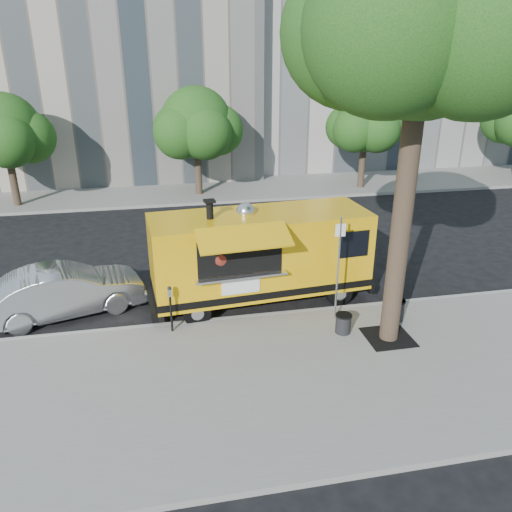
{
  "coord_description": "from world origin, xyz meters",
  "views": [
    {
      "loc": [
        -3.05,
        -13.31,
        7.16
      ],
      "look_at": [
        -0.42,
        0.0,
        1.6
      ],
      "focal_mm": 35.0,
      "sensor_mm": 36.0,
      "label": 1
    }
  ],
  "objects_px": {
    "far_tree_a": "(4,130)",
    "trash_bin_right": "(396,309)",
    "trash_bin_left": "(343,323)",
    "food_truck": "(259,255)",
    "parking_meter": "(170,304)",
    "sign_post": "(338,263)",
    "far_tree_b": "(196,123)",
    "far_tree_c": "(365,121)",
    "sedan": "(66,291)",
    "street_tree": "(427,7)"
  },
  "relations": [
    {
      "from": "far_tree_c",
      "to": "trash_bin_left",
      "type": "relative_size",
      "value": 9.71
    },
    {
      "from": "far_tree_b",
      "to": "trash_bin_right",
      "type": "distance_m",
      "value": 15.58
    },
    {
      "from": "far_tree_a",
      "to": "sign_post",
      "type": "bearing_deg",
      "value": -50.17
    },
    {
      "from": "far_tree_a",
      "to": "trash_bin_left",
      "type": "distance_m",
      "value": 18.9
    },
    {
      "from": "far_tree_b",
      "to": "food_truck",
      "type": "bearing_deg",
      "value": -86.72
    },
    {
      "from": "food_truck",
      "to": "sedan",
      "type": "xyz_separation_m",
      "value": [
        -5.67,
        0.34,
        -0.83
      ]
    },
    {
      "from": "far_tree_b",
      "to": "sedan",
      "type": "bearing_deg",
      "value": -112.11
    },
    {
      "from": "far_tree_c",
      "to": "parking_meter",
      "type": "bearing_deg",
      "value": -128.66
    },
    {
      "from": "trash_bin_right",
      "to": "far_tree_a",
      "type": "bearing_deg",
      "value": 132.86
    },
    {
      "from": "parking_meter",
      "to": "food_truck",
      "type": "xyz_separation_m",
      "value": [
        2.72,
        1.52,
        0.58
      ]
    },
    {
      "from": "far_tree_c",
      "to": "sedan",
      "type": "xyz_separation_m",
      "value": [
        -13.95,
        -11.89,
        -2.98
      ]
    },
    {
      "from": "street_tree",
      "to": "far_tree_c",
      "type": "relative_size",
      "value": 1.97
    },
    {
      "from": "sign_post",
      "to": "sedan",
      "type": "relative_size",
      "value": 0.67
    },
    {
      "from": "parking_meter",
      "to": "sign_post",
      "type": "bearing_deg",
      "value": -2.52
    },
    {
      "from": "far_tree_a",
      "to": "far_tree_b",
      "type": "xyz_separation_m",
      "value": [
        9.0,
        0.4,
        0.06
      ]
    },
    {
      "from": "street_tree",
      "to": "sign_post",
      "type": "distance_m",
      "value": 6.38
    },
    {
      "from": "sign_post",
      "to": "sedan",
      "type": "xyz_separation_m",
      "value": [
        -7.5,
        2.06,
        -1.12
      ]
    },
    {
      "from": "far_tree_b",
      "to": "trash_bin_right",
      "type": "bearing_deg",
      "value": -73.98
    },
    {
      "from": "parking_meter",
      "to": "trash_bin_right",
      "type": "relative_size",
      "value": 2.21
    },
    {
      "from": "far_tree_a",
      "to": "trash_bin_left",
      "type": "xyz_separation_m",
      "value": [
        11.51,
        -14.61,
        -3.34
      ]
    },
    {
      "from": "far_tree_a",
      "to": "trash_bin_right",
      "type": "distance_m",
      "value": 19.68
    },
    {
      "from": "far_tree_b",
      "to": "parking_meter",
      "type": "distance_m",
      "value": 14.48
    },
    {
      "from": "parking_meter",
      "to": "far_tree_a",
      "type": "bearing_deg",
      "value": 117.15
    },
    {
      "from": "trash_bin_left",
      "to": "sign_post",
      "type": "bearing_deg",
      "value": 86.85
    },
    {
      "from": "sedan",
      "to": "trash_bin_right",
      "type": "xyz_separation_m",
      "value": [
        9.15,
        -2.43,
        -0.26
      ]
    },
    {
      "from": "parking_meter",
      "to": "trash_bin_left",
      "type": "height_order",
      "value": "parking_meter"
    },
    {
      "from": "far_tree_b",
      "to": "trash_bin_left",
      "type": "xyz_separation_m",
      "value": [
        2.51,
        -15.01,
        -3.39
      ]
    },
    {
      "from": "sign_post",
      "to": "trash_bin_left",
      "type": "bearing_deg",
      "value": -93.15
    },
    {
      "from": "food_truck",
      "to": "trash_bin_right",
      "type": "height_order",
      "value": "food_truck"
    },
    {
      "from": "parking_meter",
      "to": "food_truck",
      "type": "height_order",
      "value": "food_truck"
    },
    {
      "from": "far_tree_c",
      "to": "trash_bin_left",
      "type": "height_order",
      "value": "far_tree_c"
    },
    {
      "from": "far_tree_b",
      "to": "food_truck",
      "type": "xyz_separation_m",
      "value": [
        0.72,
        -12.53,
        -2.27
      ]
    },
    {
      "from": "trash_bin_left",
      "to": "trash_bin_right",
      "type": "distance_m",
      "value": 1.74
    },
    {
      "from": "food_truck",
      "to": "far_tree_a",
      "type": "bearing_deg",
      "value": 123.89
    },
    {
      "from": "street_tree",
      "to": "far_tree_c",
      "type": "bearing_deg",
      "value": 70.44
    },
    {
      "from": "far_tree_a",
      "to": "trash_bin_left",
      "type": "height_order",
      "value": "far_tree_a"
    },
    {
      "from": "food_truck",
      "to": "trash_bin_left",
      "type": "relative_size",
      "value": 12.85
    },
    {
      "from": "far_tree_b",
      "to": "street_tree",
      "type": "bearing_deg",
      "value": -76.92
    },
    {
      "from": "parking_meter",
      "to": "sedan",
      "type": "height_order",
      "value": "parking_meter"
    },
    {
      "from": "far_tree_b",
      "to": "parking_meter",
      "type": "relative_size",
      "value": 4.12
    },
    {
      "from": "sedan",
      "to": "far_tree_c",
      "type": "bearing_deg",
      "value": -65.97
    },
    {
      "from": "far_tree_c",
      "to": "trash_bin_right",
      "type": "relative_size",
      "value": 8.61
    },
    {
      "from": "far_tree_c",
      "to": "sedan",
      "type": "bearing_deg",
      "value": -139.56
    },
    {
      "from": "far_tree_b",
      "to": "trash_bin_right",
      "type": "xyz_separation_m",
      "value": [
        4.2,
        -14.62,
        -3.36
      ]
    },
    {
      "from": "far_tree_c",
      "to": "street_tree",
      "type": "bearing_deg",
      "value": -109.56
    },
    {
      "from": "street_tree",
      "to": "sign_post",
      "type": "relative_size",
      "value": 3.42
    },
    {
      "from": "trash_bin_right",
      "to": "sedan",
      "type": "bearing_deg",
      "value": 165.14
    },
    {
      "from": "far_tree_b",
      "to": "parking_meter",
      "type": "bearing_deg",
      "value": -98.1
    },
    {
      "from": "parking_meter",
      "to": "trash_bin_left",
      "type": "bearing_deg",
      "value": -12.07
    },
    {
      "from": "trash_bin_right",
      "to": "far_tree_b",
      "type": "bearing_deg",
      "value": 106.02
    }
  ]
}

